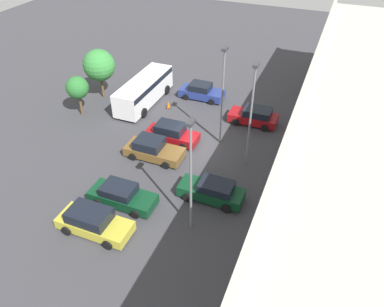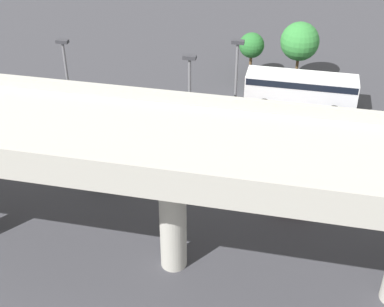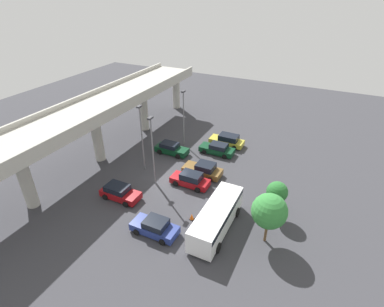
{
  "view_description": "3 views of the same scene",
  "coord_description": "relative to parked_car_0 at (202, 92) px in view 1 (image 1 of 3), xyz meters",
  "views": [
    {
      "loc": [
        23.79,
        9.42,
        18.18
      ],
      "look_at": [
        3.51,
        1.21,
        1.97
      ],
      "focal_mm": 35.0,
      "sensor_mm": 36.0,
      "label": 1
    },
    {
      "loc": [
        -5.07,
        29.81,
        18.8
      ],
      "look_at": [
        0.97,
        2.63,
        1.05
      ],
      "focal_mm": 50.0,
      "sensor_mm": 36.0,
      "label": 2
    },
    {
      "loc": [
        -25.05,
        -14.56,
        20.31
      ],
      "look_at": [
        2.48,
        -1.06,
        2.65
      ],
      "focal_mm": 28.0,
      "sensor_mm": 36.0,
      "label": 3
    }
  ],
  "objects": [
    {
      "name": "parked_car_4",
      "position": [
        13.63,
        5.99,
        0.01
      ],
      "size": [
        1.99,
        4.52,
        1.51
      ],
      "rotation": [
        0.0,
        0.0,
        -1.57
      ],
      "color": "#0C381E",
      "rests_on": "ground_plane"
    },
    {
      "name": "lamp_post_by_overpass",
      "position": [
        16.59,
        5.6,
        3.96
      ],
      "size": [
        0.7,
        0.35,
        7.98
      ],
      "color": "slate",
      "rests_on": "ground_plane"
    },
    {
      "name": "traffic_cone",
      "position": [
        3.13,
        -2.25,
        -0.38
      ],
      "size": [
        0.44,
        0.44,
        0.7
      ],
      "color": "black",
      "rests_on": "ground_plane"
    },
    {
      "name": "tree_front_centre",
      "position": [
        7.35,
        -9.29,
        2.09
      ],
      "size": [
        2.06,
        2.06,
        3.86
      ],
      "color": "brown",
      "rests_on": "ground_plane"
    },
    {
      "name": "parked_car_2",
      "position": [
        8.19,
        0.41,
        0.05
      ],
      "size": [
        2.03,
        4.48,
        1.64
      ],
      "rotation": [
        0.0,
        0.0,
        1.57
      ],
      "color": "maroon",
      "rests_on": "ground_plane"
    },
    {
      "name": "parked_car_5",
      "position": [
        16.35,
        0.4,
        -0.03
      ],
      "size": [
        2.08,
        4.68,
        1.47
      ],
      "rotation": [
        0.0,
        0.0,
        1.57
      ],
      "color": "#0C381E",
      "rests_on": "ground_plane"
    },
    {
      "name": "parked_car_6",
      "position": [
        19.19,
        0.02,
        0.05
      ],
      "size": [
        2.15,
        4.82,
        1.63
      ],
      "rotation": [
        0.0,
        0.0,
        1.57
      ],
      "color": "gold",
      "rests_on": "ground_plane"
    },
    {
      "name": "parked_car_3",
      "position": [
        10.78,
        -0.03,
        0.01
      ],
      "size": [
        2.25,
        4.69,
        1.61
      ],
      "rotation": [
        0.0,
        0.0,
        1.57
      ],
      "color": "brown",
      "rests_on": "ground_plane"
    },
    {
      "name": "lamp_post_near_aisle",
      "position": [
        8.84,
        7.1,
        4.13
      ],
      "size": [
        0.7,
        0.35,
        8.31
      ],
      "color": "slate",
      "rests_on": "ground_plane"
    },
    {
      "name": "lamp_post_mid_lot",
      "position": [
        6.74,
        4.27,
        4.11
      ],
      "size": [
        0.7,
        0.35,
        8.26
      ],
      "color": "slate",
      "rests_on": "ground_plane"
    },
    {
      "name": "parked_car_0",
      "position": [
        0.0,
        0.0,
        0.0
      ],
      "size": [
        2.14,
        4.44,
        1.55
      ],
      "rotation": [
        0.0,
        0.0,
        1.57
      ],
      "color": "navy",
      "rests_on": "ground_plane"
    },
    {
      "name": "parked_car_1",
      "position": [
        2.76,
        6.17,
        0.02
      ],
      "size": [
        2.12,
        4.34,
        1.54
      ],
      "rotation": [
        0.0,
        0.0,
        -1.57
      ],
      "color": "maroon",
      "rests_on": "ground_plane"
    },
    {
      "name": "tree_front_left",
      "position": [
        3.54,
        -9.38,
        2.71
      ],
      "size": [
        3.09,
        3.09,
        4.98
      ],
      "color": "brown",
      "rests_on": "ground_plane"
    },
    {
      "name": "shuttle_bus",
      "position": [
        3.03,
        -4.87,
        0.77
      ],
      "size": [
        8.18,
        2.69,
        2.48
      ],
      "rotation": [
        0.0,
        0.0,
        3.14
      ],
      "color": "white",
      "rests_on": "ground_plane"
    },
    {
      "name": "highway_overpass",
      "position": [
        8.18,
        13.58,
        5.55
      ],
      "size": [
        42.82,
        6.46,
        7.85
      ],
      "color": "#ADAAA0",
      "rests_on": "ground_plane"
    },
    {
      "name": "ground_plane",
      "position": [
        8.18,
        2.48,
        -0.71
      ],
      "size": [
        89.02,
        89.02,
        0.0
      ],
      "primitive_type": "plane",
      "color": "#38383D"
    }
  ]
}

